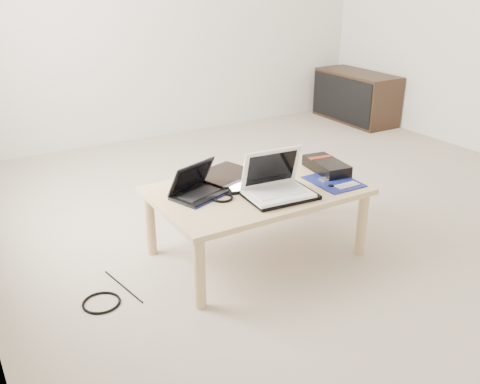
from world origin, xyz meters
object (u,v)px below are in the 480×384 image
white_laptop (276,185)px  media_cabinet (356,97)px  gpu_box (326,166)px  netbook (197,189)px  coffee_table (256,196)px

white_laptop → media_cabinet: bearing=40.1°
media_cabinet → gpu_box: (-1.92, -1.85, 0.18)m
white_laptop → gpu_box: bearing=18.8°
netbook → gpu_box: netbook is taller
netbook → white_laptop: size_ratio=0.94×
media_cabinet → white_laptop: size_ratio=2.66×
coffee_table → media_cabinet: size_ratio=1.22×
gpu_box → coffee_table: bearing=-179.3°
white_laptop → gpu_box: 0.49m
netbook → gpu_box: 0.80m
coffee_table → media_cabinet: 3.03m
media_cabinet → coffee_table: bearing=-142.3°
media_cabinet → gpu_box: size_ratio=2.84×
media_cabinet → white_laptop: (-2.38, -2.00, 0.22)m
media_cabinet → netbook: bearing=-146.7°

